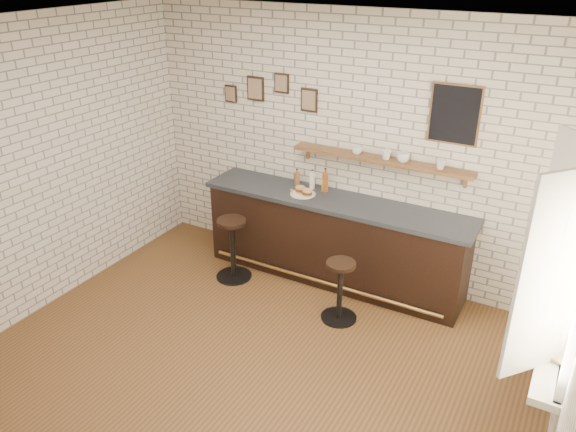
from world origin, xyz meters
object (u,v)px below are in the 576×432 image
at_px(bitters_bottle_brown, 297,179).
at_px(condiment_bottle_yellow, 324,185).
at_px(ciabatta_sandwich, 304,190).
at_px(shelf_cup_b, 386,155).
at_px(bitters_bottle_amber, 325,182).
at_px(bar_stool_right, 340,289).
at_px(shelf_cup_d, 441,164).
at_px(bar_stool_left, 233,247).
at_px(shelf_cup_c, 403,158).
at_px(sandwich_plate, 303,194).
at_px(book_lower, 552,348).
at_px(bar_counter, 334,240).
at_px(bitters_bottle_white, 312,181).
at_px(shelf_cup_a, 357,150).
at_px(book_upper, 552,347).

bearing_deg(bitters_bottle_brown, condiment_bottle_yellow, -0.00).
distance_m(ciabatta_sandwich, shelf_cup_b, 1.01).
xyz_separation_m(bitters_bottle_amber, shelf_cup_b, (0.68, 0.05, 0.43)).
distance_m(bar_stool_right, shelf_cup_d, 1.63).
bearing_deg(bar_stool_left, bitters_bottle_amber, 40.55).
distance_m(bitters_bottle_amber, shelf_cup_c, 0.96).
xyz_separation_m(sandwich_plate, bar_stool_left, (-0.65, -0.50, -0.61)).
distance_m(bar_stool_left, shelf_cup_d, 2.49).
bearing_deg(book_lower, bar_counter, 120.25).
bearing_deg(ciabatta_sandwich, bar_counter, 8.19).
height_order(ciabatta_sandwich, bitters_bottle_white, bitters_bottle_white).
xyz_separation_m(bitters_bottle_brown, bar_stool_left, (-0.46, -0.70, -0.69)).
relative_size(sandwich_plate, shelf_cup_a, 2.52).
distance_m(bar_stool_left, shelf_cup_b, 2.03).
xyz_separation_m(bitters_bottle_amber, bar_stool_left, (-0.82, -0.70, -0.72)).
height_order(bar_counter, book_lower, bar_counter).
xyz_separation_m(bitters_bottle_amber, shelf_cup_a, (0.35, 0.05, 0.42)).
bearing_deg(bar_counter, shelf_cup_c, 16.91).
xyz_separation_m(sandwich_plate, book_lower, (2.77, -1.44, -0.08)).
relative_size(shelf_cup_a, shelf_cup_c, 0.86).
bearing_deg(shelf_cup_b, book_upper, -85.83).
distance_m(ciabatta_sandwich, condiment_bottle_yellow, 0.26).
distance_m(bitters_bottle_white, bitters_bottle_amber, 0.17).
distance_m(ciabatta_sandwich, bitters_bottle_amber, 0.27).
xyz_separation_m(ciabatta_sandwich, bitters_bottle_brown, (-0.20, 0.20, 0.03)).
relative_size(bitters_bottle_amber, shelf_cup_c, 2.18).
height_order(bitters_bottle_white, shelf_cup_c, shelf_cup_c).
bearing_deg(book_lower, bitters_bottle_white, 121.42).
bearing_deg(bar_stool_right, shelf_cup_c, 73.83).
bearing_deg(bitters_bottle_white, book_upper, -30.97).
bearing_deg(ciabatta_sandwich, shelf_cup_b, 16.76).
bearing_deg(bitters_bottle_amber, book_lower, -32.33).
distance_m(ciabatta_sandwich, book_lower, 3.11).
distance_m(ciabatta_sandwich, bitters_bottle_white, 0.21).
height_order(bar_stool_left, book_lower, book_lower).
distance_m(condiment_bottle_yellow, book_lower, 3.08).
bearing_deg(bar_stool_left, bitters_bottle_white, 46.91).
xyz_separation_m(condiment_bottle_yellow, book_lower, (2.60, -1.64, -0.15)).
height_order(bitters_bottle_amber, book_upper, bitters_bottle_amber).
bearing_deg(condiment_bottle_yellow, sandwich_plate, -129.47).
bearing_deg(shelf_cup_c, bitters_bottle_brown, 98.38).
relative_size(condiment_bottle_yellow, shelf_cup_d, 1.81).
bearing_deg(bitters_bottle_white, book_lower, -30.77).
xyz_separation_m(ciabatta_sandwich, bar_stool_right, (0.77, -0.65, -0.70)).
relative_size(shelf_cup_a, book_lower, 0.49).
distance_m(bar_counter, ciabatta_sandwich, 0.67).
relative_size(bitters_bottle_white, shelf_cup_d, 2.19).
bearing_deg(condiment_bottle_yellow, ciabatta_sandwich, -127.62).
xyz_separation_m(shelf_cup_d, book_lower, (1.34, -1.69, -0.61)).
height_order(bar_counter, bitters_bottle_amber, bitters_bottle_amber).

